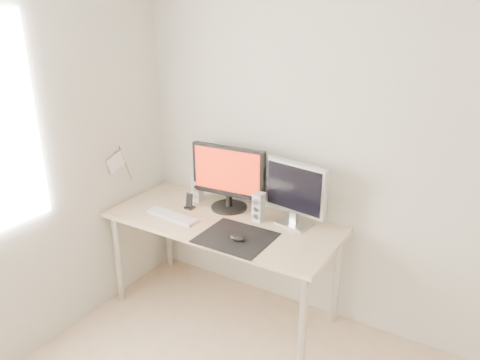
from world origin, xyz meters
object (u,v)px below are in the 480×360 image
at_px(main_monitor, 228,175).
at_px(keyboard, 172,216).
at_px(speaker_left, 198,188).
at_px(mouse, 236,237).
at_px(phone_dock, 189,204).
at_px(speaker_right, 259,207).
at_px(second_monitor, 295,191).
at_px(desk, 223,230).

relative_size(main_monitor, keyboard, 1.29).
height_order(speaker_left, keyboard, speaker_left).
bearing_deg(mouse, phone_dock, 156.28).
relative_size(speaker_right, phone_dock, 1.72).
bearing_deg(main_monitor, mouse, -51.94).
xyz_separation_m(second_monitor, keyboard, (-0.77, -0.33, -0.23)).
xyz_separation_m(second_monitor, phone_dock, (-0.75, -0.15, -0.21)).
distance_m(desk, keyboard, 0.37).
bearing_deg(main_monitor, desk, -69.22).
bearing_deg(phone_dock, speaker_left, 101.37).
bearing_deg(mouse, speaker_left, 146.27).
distance_m(mouse, keyboard, 0.56).
bearing_deg(speaker_left, phone_dock, -78.63).
bearing_deg(phone_dock, mouse, -23.72).
bearing_deg(speaker_right, mouse, -86.61).
bearing_deg(second_monitor, keyboard, -156.88).
relative_size(mouse, speaker_right, 0.52).
height_order(desk, main_monitor, main_monitor).
height_order(mouse, second_monitor, second_monitor).
xyz_separation_m(second_monitor, speaker_left, (-0.78, -0.01, -0.14)).
bearing_deg(mouse, second_monitor, 61.33).
distance_m(speaker_left, keyboard, 0.33).
height_order(keyboard, phone_dock, phone_dock).
distance_m(mouse, phone_dock, 0.59).
bearing_deg(phone_dock, desk, -6.55).
height_order(desk, keyboard, keyboard).
height_order(mouse, desk, mouse).
bearing_deg(second_monitor, mouse, -118.67).
height_order(mouse, main_monitor, main_monitor).
distance_m(main_monitor, speaker_right, 0.32).
xyz_separation_m(speaker_left, keyboard, (0.01, -0.32, -0.09)).
bearing_deg(keyboard, desk, 23.30).
distance_m(second_monitor, keyboard, 0.87).
xyz_separation_m(desk, speaker_left, (-0.34, 0.18, 0.18)).
bearing_deg(desk, second_monitor, 22.99).
bearing_deg(desk, phone_dock, 173.45).
bearing_deg(keyboard, speaker_left, 91.38).
xyz_separation_m(main_monitor, speaker_right, (0.28, -0.06, -0.15)).
xyz_separation_m(main_monitor, speaker_left, (-0.27, -0.00, -0.15)).
relative_size(mouse, speaker_left, 0.52).
xyz_separation_m(speaker_right, keyboard, (-0.54, -0.26, -0.09)).
bearing_deg(desk, speaker_left, 152.26).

